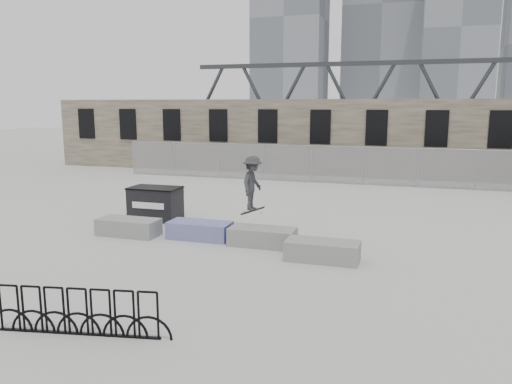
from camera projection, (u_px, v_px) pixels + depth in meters
The scene contains 12 objects.
ground at pixel (233, 242), 15.52m from camera, with size 120.00×120.00×0.00m, color #B4B4AF.
stone_wall at pixel (324, 137), 30.39m from camera, with size 36.00×2.58×4.50m.
chainlink_fence at pixel (312, 163), 27.09m from camera, with size 22.06×0.06×2.02m.
planter_far_left at pixel (129, 226), 16.26m from camera, with size 2.00×0.90×0.54m.
planter_center_left at pixel (200, 230), 15.84m from camera, with size 2.00×0.90×0.54m.
planter_center_right at pixel (262, 236), 15.07m from camera, with size 2.00×0.90×0.54m.
planter_offset at pixel (322, 250), 13.63m from camera, with size 2.00×0.90×0.54m.
dumpster at pixel (155, 203), 18.41m from camera, with size 1.86×1.14×1.22m.
bike_rack at pixel (78, 312), 9.21m from camera, with size 3.54×0.70×0.90m.
skyline_towers at pixel (387, 20), 100.32m from camera, with size 58.00×28.00×48.00m.
truss_bridge at pixel (454, 105), 63.52m from camera, with size 70.00×3.00×9.80m.
skateboarder at pixel (253, 183), 15.74m from camera, with size 0.79×1.16×1.90m.
Camera 1 is at (5.19, -14.11, 4.24)m, focal length 35.00 mm.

